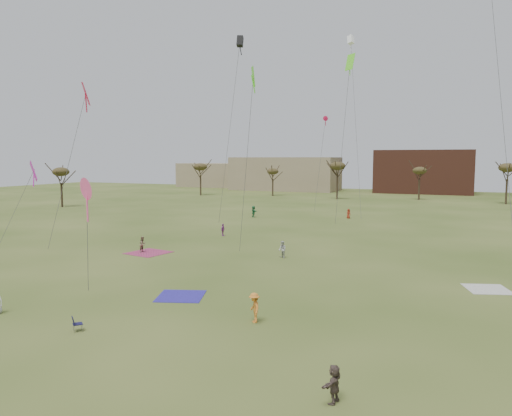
% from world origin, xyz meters
% --- Properties ---
extents(ground, '(260.00, 260.00, 0.00)m').
position_xyz_m(ground, '(0.00, 0.00, 0.00)').
color(ground, '#374F18').
rests_on(ground, ground).
extents(spectator_fore_b, '(0.63, 0.81, 1.65)m').
position_xyz_m(spectator_fore_b, '(-14.25, 15.28, 0.83)').
color(spectator_fore_b, '#897657').
rests_on(spectator_fore_b, ground).
extents(spectator_fore_c, '(0.72, 1.51, 1.57)m').
position_xyz_m(spectator_fore_c, '(11.94, -7.69, 0.78)').
color(spectator_fore_c, brown).
rests_on(spectator_fore_c, ground).
extents(flyer_mid_b, '(1.24, 1.32, 1.79)m').
position_xyz_m(flyer_mid_b, '(5.17, -0.15, 0.90)').
color(flyer_mid_b, orange).
rests_on(flyer_mid_b, ground).
extents(spectator_mid_d, '(0.44, 0.93, 1.54)m').
position_xyz_m(spectator_mid_d, '(-11.54, 28.13, 0.77)').
color(spectator_mid_d, '#AB47A8').
rests_on(spectator_mid_d, ground).
extents(spectator_mid_e, '(1.02, 1.01, 1.66)m').
position_xyz_m(spectator_mid_e, '(0.09, 18.28, 0.83)').
color(spectator_mid_e, silver).
rests_on(spectator_mid_e, ground).
extents(flyer_far_a, '(1.65, 1.61, 1.89)m').
position_xyz_m(flyer_far_a, '(-15.91, 47.64, 0.94)').
color(flyer_far_a, '#267344').
rests_on(flyer_far_a, ground).
extents(flyer_far_b, '(0.87, 0.91, 1.57)m').
position_xyz_m(flyer_far_b, '(-1.10, 52.22, 0.78)').
color(flyer_far_b, '#A1301B').
rests_on(flyer_far_b, ground).
extents(blanket_blue, '(4.06, 4.06, 0.03)m').
position_xyz_m(blanket_blue, '(-1.83, 2.83, 0.00)').
color(blanket_blue, '#3127AA').
rests_on(blanket_blue, ground).
extents(blanket_cream, '(3.80, 3.80, 0.03)m').
position_xyz_m(blanket_cream, '(18.14, 13.51, 0.00)').
color(blanket_cream, silver).
rests_on(blanket_cream, ground).
extents(blanket_plum, '(4.36, 4.36, 0.03)m').
position_xyz_m(blanket_plum, '(-13.49, 15.18, 0.00)').
color(blanket_plum, '#A6335E').
rests_on(blanket_plum, ground).
extents(camp_chair_center, '(0.73, 0.74, 0.87)m').
position_xyz_m(camp_chair_center, '(-3.39, -5.49, 0.26)').
color(camp_chair_center, '#17153C').
rests_on(camp_chair_center, ground).
extents(kites_aloft, '(60.45, 54.89, 27.76)m').
position_xyz_m(kites_aloft, '(-2.10, 31.66, 20.22)').
color(kites_aloft, red).
rests_on(kites_aloft, ground).
extents(tree_line, '(117.44, 49.32, 8.91)m').
position_xyz_m(tree_line, '(-2.85, 79.12, 7.09)').
color(tree_line, '#3A2B1E').
rests_on(tree_line, ground).
extents(building_tan, '(32.00, 14.00, 10.00)m').
position_xyz_m(building_tan, '(-35.00, 115.00, 5.00)').
color(building_tan, '#937F60').
rests_on(building_tan, ground).
extents(building_brick, '(26.00, 16.00, 12.00)m').
position_xyz_m(building_brick, '(5.00, 120.00, 6.00)').
color(building_brick, brown).
rests_on(building_brick, ground).
extents(building_tan_west, '(20.00, 12.00, 8.00)m').
position_xyz_m(building_tan_west, '(-65.00, 122.00, 4.00)').
color(building_tan_west, '#937F60').
rests_on(building_tan_west, ground).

